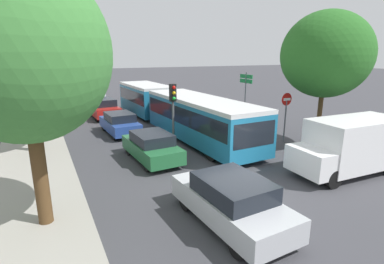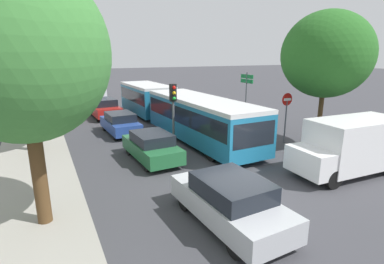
# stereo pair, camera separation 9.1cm
# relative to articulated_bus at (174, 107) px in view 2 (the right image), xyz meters

# --- Properties ---
(ground_plane) EXTENTS (200.00, 200.00, 0.00)m
(ground_plane) POSITION_rel_articulated_bus_xyz_m (-1.64, -10.22, -1.45)
(ground_plane) COLOR #3D3D42
(kerb_strip_left) EXTENTS (3.20, 38.27, 0.14)m
(kerb_strip_left) POSITION_rel_articulated_bus_xyz_m (-8.48, 3.92, -1.38)
(kerb_strip_left) COLOR #9E998E
(kerb_strip_left) RESTS_ON ground
(articulated_bus) EXTENTS (2.85, 16.97, 2.51)m
(articulated_bus) POSITION_rel_articulated_bus_xyz_m (0.00, 0.00, 0.00)
(articulated_bus) COLOR teal
(articulated_bus) RESTS_ON ground
(city_bus_rear) EXTENTS (3.11, 11.34, 2.41)m
(city_bus_rear) POSITION_rel_articulated_bus_xyz_m (-3.44, 18.05, -0.05)
(city_bus_rear) COLOR silver
(city_bus_rear) RESTS_ON ground
(queued_car_silver) EXTENTS (1.94, 4.27, 1.46)m
(queued_car_silver) POSITION_rel_articulated_bus_xyz_m (-3.25, -11.62, -0.71)
(queued_car_silver) COLOR #B7BABF
(queued_car_silver) RESTS_ON ground
(queued_car_green) EXTENTS (1.81, 3.97, 1.36)m
(queued_car_green) POSITION_rel_articulated_bus_xyz_m (-3.45, -5.36, -0.76)
(queued_car_green) COLOR #236638
(queued_car_green) RESTS_ON ground
(queued_car_blue) EXTENTS (1.80, 3.95, 1.35)m
(queued_car_blue) POSITION_rel_articulated_bus_xyz_m (-3.58, 0.17, -0.76)
(queued_car_blue) COLOR #284799
(queued_car_blue) RESTS_ON ground
(queued_car_red) EXTENTS (2.00, 4.38, 1.50)m
(queued_car_red) POSITION_rel_articulated_bus_xyz_m (-3.50, 5.84, -0.69)
(queued_car_red) COLOR #B21E19
(queued_car_red) RESTS_ON ground
(white_van) EXTENTS (5.10, 2.22, 2.31)m
(white_van) POSITION_rel_articulated_bus_xyz_m (3.46, -10.60, -0.21)
(white_van) COLOR white
(white_van) RESTS_ON ground
(traffic_light) EXTENTS (0.32, 0.36, 3.40)m
(traffic_light) POSITION_rel_articulated_bus_xyz_m (-1.72, -3.97, 1.05)
(traffic_light) COLOR #56595E
(traffic_light) RESTS_ON ground
(no_entry_sign) EXTENTS (0.70, 0.08, 2.82)m
(no_entry_sign) POSITION_rel_articulated_bus_xyz_m (4.24, -5.95, 0.43)
(no_entry_sign) COLOR #56595E
(no_entry_sign) RESTS_ON ground
(direction_sign_post) EXTENTS (0.10, 1.40, 3.60)m
(direction_sign_post) POSITION_rel_articulated_bus_xyz_m (5.76, -0.23, 1.10)
(direction_sign_post) COLOR #56595E
(direction_sign_post) RESTS_ON ground
(tree_left_near) EXTENTS (4.39, 4.39, 7.26)m
(tree_left_near) POSITION_rel_articulated_bus_xyz_m (-8.11, -9.26, 3.46)
(tree_left_near) COLOR #51381E
(tree_left_near) RESTS_ON ground
(tree_left_mid) EXTENTS (4.62, 4.62, 7.52)m
(tree_left_mid) POSITION_rel_articulated_bus_xyz_m (-8.27, -1.69, 3.77)
(tree_left_mid) COLOR #51381E
(tree_left_mid) RESTS_ON ground
(tree_left_far) EXTENTS (3.91, 3.91, 6.48)m
(tree_left_far) POSITION_rel_articulated_bus_xyz_m (-7.72, 5.39, 3.06)
(tree_left_far) COLOR #51381E
(tree_left_far) RESTS_ON ground
(tree_left_distant) EXTENTS (4.63, 4.63, 6.49)m
(tree_left_distant) POSITION_rel_articulated_bus_xyz_m (-8.07, 14.57, 2.82)
(tree_left_distant) COLOR #51381E
(tree_left_distant) RESTS_ON ground
(tree_right_near) EXTENTS (4.58, 4.58, 7.06)m
(tree_right_near) POSITION_rel_articulated_bus_xyz_m (5.53, -7.14, 3.40)
(tree_right_near) COLOR #51381E
(tree_right_near) RESTS_ON ground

